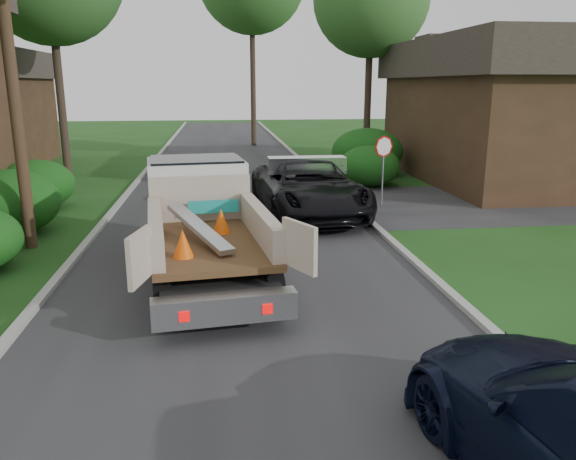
% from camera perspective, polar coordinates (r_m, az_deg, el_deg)
% --- Properties ---
extents(ground, '(120.00, 120.00, 0.00)m').
position_cam_1_polar(ground, '(10.86, -3.89, -8.14)').
color(ground, '#1C4213').
rests_on(ground, ground).
extents(road, '(8.00, 90.00, 0.02)m').
position_cam_1_polar(road, '(20.45, -5.49, 2.70)').
color(road, '#28282B').
rests_on(road, ground).
extents(side_street, '(16.00, 7.00, 0.02)m').
position_cam_1_polar(side_street, '(23.13, 25.86, 2.68)').
color(side_street, '#28282B').
rests_on(side_street, ground).
extents(curb_left, '(0.20, 90.00, 0.12)m').
position_cam_1_polar(curb_left, '(20.75, -16.89, 2.46)').
color(curb_left, '#9E9E99').
rests_on(curb_left, ground).
extents(curb_right, '(0.20, 90.00, 0.12)m').
position_cam_1_polar(curb_right, '(20.94, 5.81, 3.12)').
color(curb_right, '#9E9E99').
rests_on(curb_right, ground).
extents(stop_sign, '(0.71, 0.32, 2.48)m').
position_cam_1_polar(stop_sign, '(19.99, 9.67, 7.44)').
color(stop_sign, slate).
rests_on(stop_sign, ground).
extents(utility_pole, '(2.42, 1.25, 10.00)m').
position_cam_1_polar(utility_pole, '(15.83, -26.55, 16.68)').
color(utility_pole, '#382619').
rests_on(utility_pole, ground).
extents(house_right, '(9.72, 12.96, 6.20)m').
position_cam_1_polar(house_right, '(27.57, 22.77, 11.32)').
color(house_right, '#372516').
rests_on(house_right, ground).
extents(hedge_left_b, '(2.86, 2.86, 1.87)m').
position_cam_1_polar(hedge_left_b, '(17.87, -26.54, 2.53)').
color(hedge_left_b, '#114A12').
rests_on(hedge_left_b, ground).
extents(hedge_left_c, '(2.60, 2.60, 1.70)m').
position_cam_1_polar(hedge_left_c, '(21.24, -24.25, 4.24)').
color(hedge_left_c, '#114A12').
rests_on(hedge_left_c, ground).
extents(hedge_right_a, '(2.60, 2.60, 1.70)m').
position_cam_1_polar(hedge_right_a, '(24.09, 8.25, 6.45)').
color(hedge_right_a, '#114A12').
rests_on(hedge_right_a, ground).
extents(hedge_right_b, '(3.38, 3.38, 2.21)m').
position_cam_1_polar(hedge_right_b, '(27.11, 8.06, 7.89)').
color(hedge_right_b, '#114A12').
rests_on(hedge_right_b, ground).
extents(flatbed_truck, '(3.39, 6.70, 2.44)m').
position_cam_1_polar(flatbed_truck, '(13.06, -8.77, 1.75)').
color(flatbed_truck, black).
rests_on(flatbed_truck, ground).
extents(black_pickup, '(3.53, 6.76, 1.82)m').
position_cam_1_polar(black_pickup, '(18.51, 2.10, 4.35)').
color(black_pickup, black).
rests_on(black_pickup, ground).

